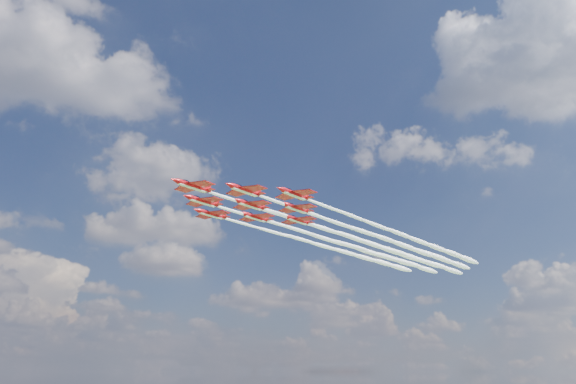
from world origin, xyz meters
The scene contains 9 objects.
jet_lead centered at (22.02, 15.19, 86.89)m, with size 96.01×54.99×2.90m.
jet_row2_port centered at (33.72, 13.64, 86.89)m, with size 96.01×54.99×2.90m.
jet_row2_starb centered at (26.99, 25.88, 86.89)m, with size 96.01×54.99×2.90m.
jet_row3_port centered at (45.41, 12.10, 86.89)m, with size 96.01×54.99×2.90m.
jet_row3_centre centered at (38.68, 24.34, 86.89)m, with size 96.01×54.99×2.90m.
jet_row3_starb centered at (31.96, 36.58, 86.89)m, with size 96.01×54.99×2.90m.
jet_row4_port centered at (50.38, 22.80, 86.89)m, with size 96.01×54.99×2.90m.
jet_row4_starb centered at (43.65, 35.04, 86.89)m, with size 96.01×54.99×2.90m.
jet_tail centered at (55.34, 33.49, 86.89)m, with size 96.01×54.99×2.90m.
Camera 1 is at (-47.36, -127.14, 47.33)m, focal length 35.00 mm.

